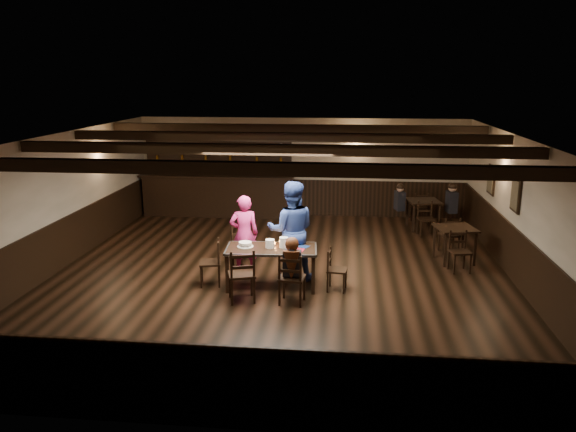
# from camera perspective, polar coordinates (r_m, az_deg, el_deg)

# --- Properties ---
(ground) EXTENTS (10.00, 10.00, 0.00)m
(ground) POSITION_cam_1_polar(r_m,az_deg,el_deg) (11.11, -0.77, -5.99)
(ground) COLOR black
(ground) RESTS_ON ground
(room_shell) EXTENTS (9.02, 10.02, 2.71)m
(room_shell) POSITION_cam_1_polar(r_m,az_deg,el_deg) (10.68, -0.73, 2.91)
(room_shell) COLOR beige
(room_shell) RESTS_ON ground
(dining_table) EXTENTS (1.71, 0.94, 0.75)m
(dining_table) POSITION_cam_1_polar(r_m,az_deg,el_deg) (10.31, -1.70, -3.63)
(dining_table) COLOR black
(dining_table) RESTS_ON ground
(chair_near_left) EXTENTS (0.55, 0.54, 0.96)m
(chair_near_left) POSITION_cam_1_polar(r_m,az_deg,el_deg) (9.66, -4.69, -5.66)
(chair_near_left) COLOR black
(chair_near_left) RESTS_ON ground
(chair_near_right) EXTENTS (0.47, 0.45, 0.91)m
(chair_near_right) POSITION_cam_1_polar(r_m,az_deg,el_deg) (9.54, 0.32, -6.04)
(chair_near_right) COLOR black
(chair_near_right) RESTS_ON ground
(chair_end_left) EXTENTS (0.46, 0.48, 0.86)m
(chair_end_left) POSITION_cam_1_polar(r_m,az_deg,el_deg) (10.55, -7.54, -4.33)
(chair_end_left) COLOR black
(chair_end_left) RESTS_ON ground
(chair_end_right) EXTENTS (0.38, 0.40, 0.78)m
(chair_end_right) POSITION_cam_1_polar(r_m,az_deg,el_deg) (10.25, 4.64, -5.11)
(chair_end_right) COLOR black
(chair_end_right) RESTS_ON ground
(chair_far_pushed) EXTENTS (0.54, 0.54, 0.84)m
(chair_far_pushed) POSITION_cam_1_polar(r_m,az_deg,el_deg) (11.80, -4.82, -2.33)
(chair_far_pushed) COLOR black
(chair_far_pushed) RESTS_ON ground
(woman_pink) EXTENTS (0.65, 0.51, 1.56)m
(woman_pink) POSITION_cam_1_polar(r_m,az_deg,el_deg) (11.08, -4.48, -1.85)
(woman_pink) COLOR #D93478
(woman_pink) RESTS_ON ground
(man_blue) EXTENTS (0.98, 0.79, 1.90)m
(man_blue) POSITION_cam_1_polar(r_m,az_deg,el_deg) (10.67, 0.34, -1.47)
(man_blue) COLOR navy
(man_blue) RESTS_ON ground
(seated_person) EXTENTS (0.31, 0.46, 0.75)m
(seated_person) POSITION_cam_1_polar(r_m,az_deg,el_deg) (9.51, 0.41, -4.41)
(seated_person) COLOR black
(seated_person) RESTS_ON ground
(cake) EXTENTS (0.30, 0.30, 0.09)m
(cake) POSITION_cam_1_polar(r_m,az_deg,el_deg) (10.35, -4.36, -2.92)
(cake) COLOR white
(cake) RESTS_ON dining_table
(plate_stack_a) EXTENTS (0.17, 0.17, 0.16)m
(plate_stack_a) POSITION_cam_1_polar(r_m,az_deg,el_deg) (10.26, -1.84, -2.81)
(plate_stack_a) COLOR white
(plate_stack_a) RESTS_ON dining_table
(plate_stack_b) EXTENTS (0.16, 0.16, 0.19)m
(plate_stack_b) POSITION_cam_1_polar(r_m,az_deg,el_deg) (10.28, -0.44, -2.69)
(plate_stack_b) COLOR white
(plate_stack_b) RESTS_ON dining_table
(tea_light) EXTENTS (0.05, 0.05, 0.06)m
(tea_light) POSITION_cam_1_polar(r_m,az_deg,el_deg) (10.42, -1.37, -2.88)
(tea_light) COLOR #A5A8AD
(tea_light) RESTS_ON dining_table
(salt_shaker) EXTENTS (0.04, 0.04, 0.10)m
(salt_shaker) POSITION_cam_1_polar(r_m,az_deg,el_deg) (10.15, 0.15, -3.18)
(salt_shaker) COLOR silver
(salt_shaker) RESTS_ON dining_table
(pepper_shaker) EXTENTS (0.04, 0.04, 0.09)m
(pepper_shaker) POSITION_cam_1_polar(r_m,az_deg,el_deg) (10.17, 0.81, -3.16)
(pepper_shaker) COLOR #A5A8AD
(pepper_shaker) RESTS_ON dining_table
(drink_glass) EXTENTS (0.07, 0.07, 0.11)m
(drink_glass) POSITION_cam_1_polar(r_m,az_deg,el_deg) (10.39, -0.03, -2.72)
(drink_glass) COLOR silver
(drink_glass) RESTS_ON dining_table
(menu_red) EXTENTS (0.34, 0.25, 0.00)m
(menu_red) POSITION_cam_1_polar(r_m,az_deg,el_deg) (10.17, 0.77, -3.43)
(menu_red) COLOR maroon
(menu_red) RESTS_ON dining_table
(menu_blue) EXTENTS (0.32, 0.28, 0.00)m
(menu_blue) POSITION_cam_1_polar(r_m,az_deg,el_deg) (10.37, 1.40, -3.08)
(menu_blue) COLOR #0E204A
(menu_blue) RESTS_ON dining_table
(bar_counter) EXTENTS (4.29, 0.70, 2.20)m
(bar_counter) POSITION_cam_1_polar(r_m,az_deg,el_deg) (15.80, -7.14, 2.70)
(bar_counter) COLOR black
(bar_counter) RESTS_ON ground
(back_table_a) EXTENTS (0.91, 0.91, 0.75)m
(back_table_a) POSITION_cam_1_polar(r_m,az_deg,el_deg) (12.20, 16.62, -1.57)
(back_table_a) COLOR black
(back_table_a) RESTS_ON ground
(back_table_b) EXTENTS (0.89, 0.89, 0.75)m
(back_table_b) POSITION_cam_1_polar(r_m,az_deg,el_deg) (14.63, 13.58, 1.18)
(back_table_b) COLOR black
(back_table_b) RESTS_ON ground
(bg_patron_left) EXTENTS (0.28, 0.37, 0.69)m
(bg_patron_left) POSITION_cam_1_polar(r_m,az_deg,el_deg) (14.59, 11.30, 1.92)
(bg_patron_left) COLOR black
(bg_patron_left) RESTS_ON ground
(bg_patron_right) EXTENTS (0.27, 0.39, 0.76)m
(bg_patron_right) POSITION_cam_1_polar(r_m,az_deg,el_deg) (14.64, 16.31, 1.80)
(bg_patron_right) COLOR black
(bg_patron_right) RESTS_ON ground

